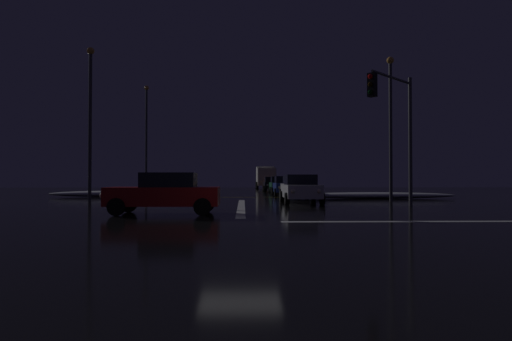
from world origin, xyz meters
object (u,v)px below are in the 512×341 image
object	(u,v)px
sedan_blue	(286,186)
sedan_red_crossing	(165,193)
sedan_silver	(296,187)
box_truck	(266,176)
traffic_signal_ne	(395,114)
streetlamp_left_near	(90,112)
sedan_white	(301,189)
streetlamp_left_far	(146,132)
sedan_orange	(273,183)
sedan_green	(280,185)
sedan_black	(272,184)
streetlamp_right_near	(391,117)

from	to	relation	value
sedan_blue	sedan_red_crossing	world-z (taller)	same
sedan_silver	box_truck	xyz separation A→B (m)	(-0.44, 33.27, 0.91)
traffic_signal_ne	sedan_blue	bearing A→B (deg)	104.41
streetlamp_left_near	sedan_blue	bearing A→B (deg)	34.36
sedan_white	sedan_silver	distance (m)	5.56
traffic_signal_ne	box_truck	bearing A→B (deg)	95.52
sedan_blue	streetlamp_left_far	bearing A→B (deg)	149.41
streetlamp_left_far	streetlamp_left_near	bearing A→B (deg)	-90.00
sedan_red_crossing	streetlamp_left_far	bearing A→B (deg)	103.33
sedan_orange	sedan_blue	bearing A→B (deg)	-90.75
sedan_green	sedan_red_crossing	world-z (taller)	same
sedan_blue	streetlamp_left_far	xyz separation A→B (m)	(-12.55, 7.42, 5.02)
sedan_orange	streetlamp_left_far	distance (m)	18.29
sedan_orange	streetlamp_left_near	bearing A→B (deg)	-114.53
sedan_blue	sedan_green	xyz separation A→B (m)	(0.07, 6.53, 0.00)
sedan_white	sedan_black	bearing A→B (deg)	89.95
sedan_blue	streetlamp_left_near	distance (m)	15.86
traffic_signal_ne	streetlamp_left_far	bearing A→B (deg)	126.27
sedan_silver	traffic_signal_ne	bearing A→B (deg)	-68.06
sedan_orange	streetlamp_left_near	xyz separation A→B (m)	(-12.81, -28.06, 4.53)
sedan_silver	box_truck	distance (m)	33.29
sedan_silver	streetlamp_left_near	size ratio (longest dim) A/B	0.47
sedan_orange	streetlamp_left_near	distance (m)	31.17
sedan_blue	streetlamp_left_near	bearing A→B (deg)	-145.64
sedan_white	sedan_blue	bearing A→B (deg)	88.86
sedan_black	streetlamp_left_far	xyz separation A→B (m)	(-12.35, -5.83, 5.02)
sedan_orange	sedan_red_crossing	bearing A→B (deg)	-99.79
sedan_silver	streetlamp_left_near	bearing A→B (deg)	-167.83
sedan_black	box_truck	size ratio (longest dim) A/B	0.52
sedan_white	sedan_blue	world-z (taller)	same
box_truck	sedan_red_crossing	world-z (taller)	box_truck
sedan_white	traffic_signal_ne	distance (m)	6.45
sedan_silver	traffic_signal_ne	world-z (taller)	traffic_signal_ne
sedan_silver	sedan_black	xyz separation A→B (m)	(-0.38, 19.08, 0.00)
box_truck	traffic_signal_ne	xyz separation A→B (m)	(4.09, -42.34, 2.67)
sedan_silver	sedan_blue	world-z (taller)	same
sedan_blue	traffic_signal_ne	distance (m)	15.79
sedan_blue	sedan_green	world-z (taller)	same
sedan_silver	streetlamp_right_near	xyz separation A→B (m)	(5.47, -2.75, 4.30)
sedan_silver	sedan_orange	xyz separation A→B (m)	(0.08, 25.31, 0.00)
sedan_white	sedan_blue	xyz separation A→B (m)	(0.23, 11.38, 0.00)
sedan_green	streetlamp_left_far	bearing A→B (deg)	175.98
sedan_green	streetlamp_left_far	size ratio (longest dim) A/B	0.42
sedan_white	streetlamp_left_far	world-z (taller)	streetlamp_left_far
sedan_black	sedan_orange	bearing A→B (deg)	85.77
box_truck	streetlamp_right_near	world-z (taller)	streetlamp_right_near
sedan_orange	streetlamp_left_far	xyz separation A→B (m)	(-12.81, -12.06, 5.02)
traffic_signal_ne	sedan_green	bearing A→B (deg)	99.96
sedan_green	sedan_silver	bearing A→B (deg)	-89.48
sedan_red_crossing	sedan_white	bearing A→B (deg)	50.35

